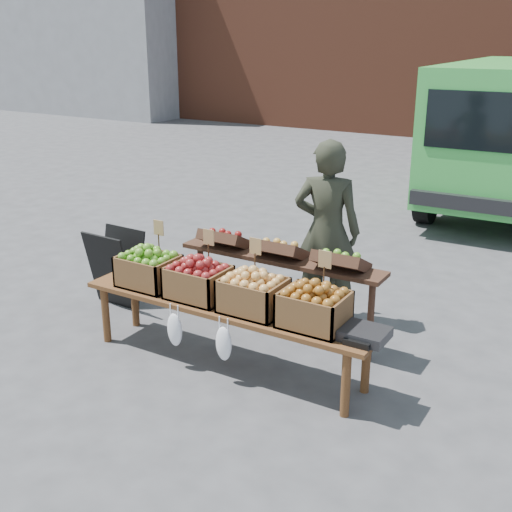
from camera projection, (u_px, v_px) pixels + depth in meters
The scene contains 11 objects.
ground at pixel (180, 331), 6.20m from camera, with size 80.00×80.00×0.00m, color #464648.
grey_building at pixel (84, 9), 22.38m from camera, with size 8.00×3.00×7.00m, color gray.
vendor at pixel (327, 231), 6.24m from camera, with size 0.66×0.43×1.80m, color #282B1F.
chalkboard_sign at pixel (116, 268), 6.68m from camera, with size 0.54×0.30×0.82m, color black, non-canonical shape.
back_table at pixel (280, 285), 5.93m from camera, with size 2.10×0.44×1.04m, color #3B2317, non-canonical shape.
display_bench at pixel (226, 335), 5.49m from camera, with size 2.70×0.56×0.57m, color #543218, non-canonical shape.
crate_golden_apples at pixel (149, 271), 5.75m from camera, with size 0.50×0.40×0.28m, color #528324, non-canonical shape.
crate_russet_pears at pixel (198, 282), 5.48m from camera, with size 0.50×0.40×0.28m, color maroon, non-canonical shape.
crate_red_apples at pixel (253, 295), 5.21m from camera, with size 0.50×0.40×0.28m, color #B39139, non-canonical shape.
crate_green_apples at pixel (314, 310), 4.94m from camera, with size 0.50×0.40×0.28m, color olive, non-canonical shape.
weighing_scale at pixel (365, 334), 4.77m from camera, with size 0.34×0.30×0.08m, color black.
Camera 1 is at (3.53, -4.42, 2.73)m, focal length 45.00 mm.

